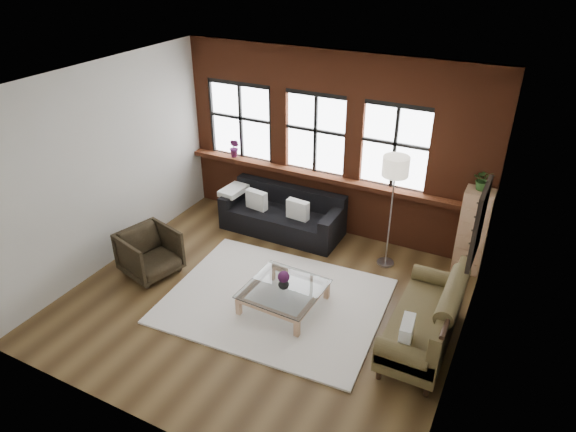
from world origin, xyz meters
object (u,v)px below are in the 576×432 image
at_px(dark_sofa, 282,212).
at_px(drawer_chest, 473,230).
at_px(coffee_table, 284,298).
at_px(vase, 284,283).
at_px(vintage_settee, 424,313).
at_px(floor_lamp, 391,209).
at_px(armchair, 150,253).

distance_m(dark_sofa, drawer_chest, 3.24).
bearing_deg(drawer_chest, dark_sofa, -174.01).
bearing_deg(dark_sofa, drawer_chest, 5.99).
bearing_deg(coffee_table, vase, -90.00).
xyz_separation_m(coffee_table, vase, (0.00, -0.00, 0.26)).
distance_m(vintage_settee, vase, 1.96).
distance_m(dark_sofa, vase, 2.18).
height_order(dark_sofa, vase, dark_sofa).
bearing_deg(coffee_table, floor_lamp, 61.22).
bearing_deg(vintage_settee, armchair, -175.66).
relative_size(vintage_settee, coffee_table, 1.81).
xyz_separation_m(vase, floor_lamp, (0.97, 1.77, 0.59)).
bearing_deg(armchair, coffee_table, -70.21).
distance_m(coffee_table, vase, 0.26).
distance_m(drawer_chest, floor_lamp, 1.34).
xyz_separation_m(vintage_settee, armchair, (-4.24, -0.32, -0.14)).
relative_size(dark_sofa, vase, 13.24).
distance_m(armchair, vase, 2.29).
distance_m(coffee_table, drawer_chest, 3.19).
bearing_deg(vase, armchair, -175.62).
relative_size(vintage_settee, floor_lamp, 0.94).
height_order(vintage_settee, drawer_chest, drawer_chest).
bearing_deg(vase, drawer_chest, 46.01).
relative_size(vintage_settee, vase, 11.68).
height_order(vintage_settee, floor_lamp, floor_lamp).
distance_m(dark_sofa, coffee_table, 2.19).
relative_size(vintage_settee, armchair, 2.35).
bearing_deg(dark_sofa, vintage_settee, -30.79).
bearing_deg(armchair, drawer_chest, -46.01).
distance_m(vintage_settee, armchair, 4.25).
distance_m(dark_sofa, floor_lamp, 2.10).
xyz_separation_m(vintage_settee, coffee_table, (-1.95, -0.15, -0.34)).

